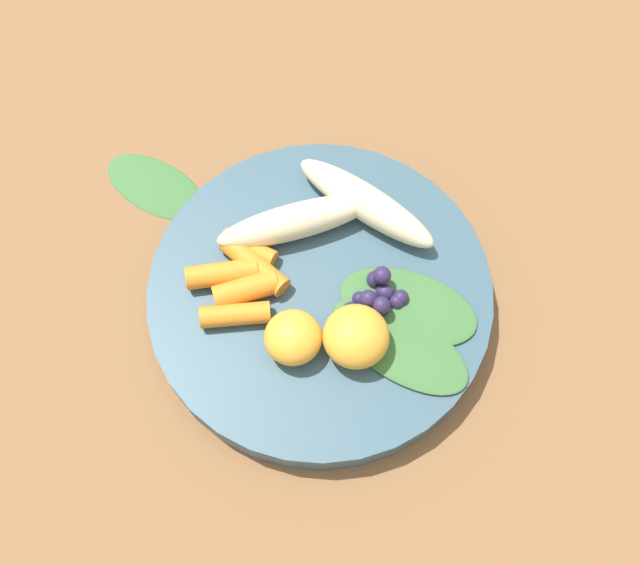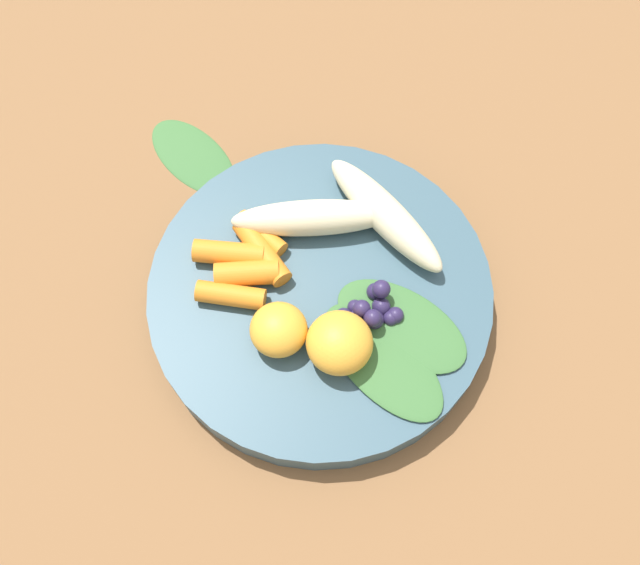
% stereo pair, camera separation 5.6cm
% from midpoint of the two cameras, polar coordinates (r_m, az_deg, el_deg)
% --- Properties ---
extents(ground_plane, '(2.40, 2.40, 0.00)m').
position_cam_midpoint_polar(ground_plane, '(0.60, -2.68, -1.85)').
color(ground_plane, brown).
extents(bowl, '(0.28, 0.28, 0.03)m').
position_cam_midpoint_polar(bowl, '(0.59, -2.74, -1.30)').
color(bowl, '#385666').
rests_on(bowl, ground_plane).
extents(banana_peeled_left, '(0.13, 0.07, 0.03)m').
position_cam_midpoint_polar(banana_peeled_left, '(0.58, -4.65, 4.55)').
color(banana_peeled_left, beige).
rests_on(banana_peeled_left, bowl).
extents(banana_peeled_right, '(0.07, 0.13, 0.03)m').
position_cam_midpoint_polar(banana_peeled_right, '(0.59, 0.91, 6.02)').
color(banana_peeled_right, beige).
rests_on(banana_peeled_right, bowl).
extents(orange_segment_near, '(0.05, 0.05, 0.04)m').
position_cam_midpoint_polar(orange_segment_near, '(0.54, -0.13, -4.62)').
color(orange_segment_near, '#F4A833').
rests_on(orange_segment_near, bowl).
extents(orange_segment_far, '(0.04, 0.04, 0.03)m').
position_cam_midpoint_polar(orange_segment_far, '(0.54, -5.12, -4.68)').
color(orange_segment_far, '#F4A833').
rests_on(orange_segment_far, bowl).
extents(carrot_front, '(0.03, 0.05, 0.01)m').
position_cam_midpoint_polar(carrot_front, '(0.59, -8.38, 2.44)').
color(carrot_front, orange).
rests_on(carrot_front, bowl).
extents(carrot_mid_left, '(0.03, 0.06, 0.02)m').
position_cam_midpoint_polar(carrot_mid_left, '(0.58, -7.97, 1.09)').
color(carrot_mid_left, orange).
rests_on(carrot_mid_left, bowl).
extents(carrot_mid_right, '(0.06, 0.04, 0.02)m').
position_cam_midpoint_polar(carrot_mid_right, '(0.58, -10.47, 0.37)').
color(carrot_mid_right, orange).
rests_on(carrot_mid_right, bowl).
extents(carrot_rear, '(0.05, 0.03, 0.02)m').
position_cam_midpoint_polar(carrot_rear, '(0.57, -8.70, -0.88)').
color(carrot_rear, orange).
rests_on(carrot_rear, bowl).
extents(carrot_small, '(0.06, 0.04, 0.02)m').
position_cam_midpoint_polar(carrot_small, '(0.56, -9.54, -2.84)').
color(carrot_small, orange).
rests_on(carrot_small, bowl).
extents(blueberry_pile, '(0.05, 0.04, 0.03)m').
position_cam_midpoint_polar(blueberry_pile, '(0.56, 1.69, -1.47)').
color(blueberry_pile, '#2D234C').
rests_on(blueberry_pile, bowl).
extents(kale_leaf_left, '(0.09, 0.13, 0.01)m').
position_cam_midpoint_polar(kale_leaf_left, '(0.55, 3.40, -5.23)').
color(kale_leaf_left, '#3D7038').
rests_on(kale_leaf_left, bowl).
extents(kale_leaf_right, '(0.11, 0.12, 0.01)m').
position_cam_midpoint_polar(kale_leaf_right, '(0.56, 4.16, -2.20)').
color(kale_leaf_right, '#3D7038').
rests_on(kale_leaf_right, bowl).
extents(kale_leaf_stray, '(0.09, 0.11, 0.01)m').
position_cam_midpoint_polar(kale_leaf_stray, '(0.67, -15.27, 7.18)').
color(kale_leaf_stray, '#3D7038').
rests_on(kale_leaf_stray, ground_plane).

